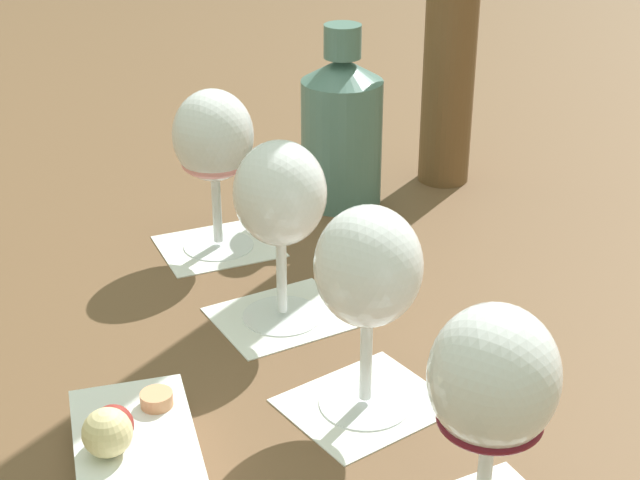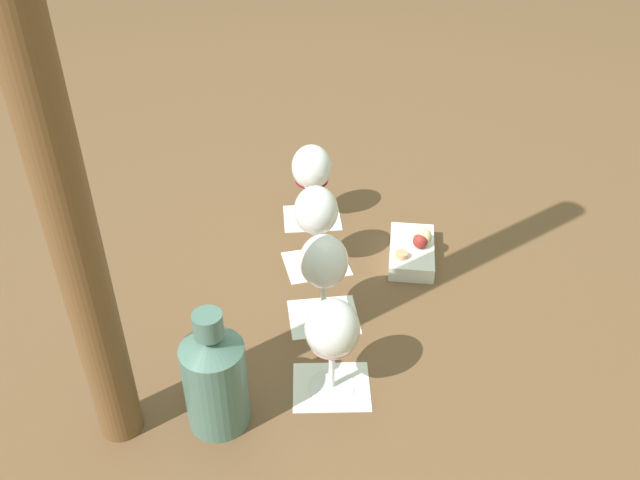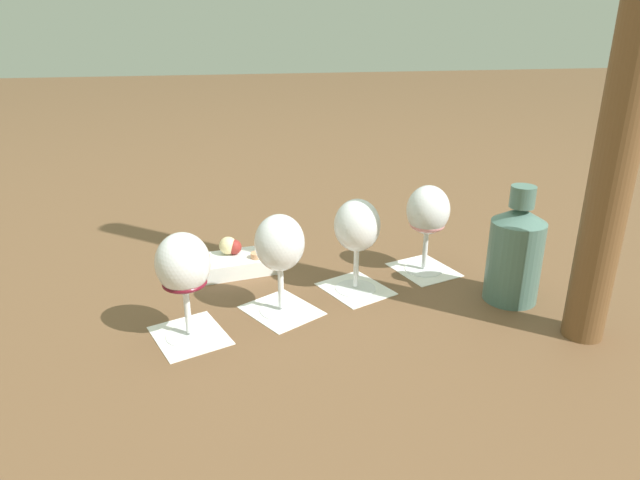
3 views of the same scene
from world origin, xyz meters
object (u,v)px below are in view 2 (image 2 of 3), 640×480
ceramic_vase (215,377)px  umbrella_pole (35,89)px  wine_glass_0 (332,333)px  snack_dish (413,250)px  wine_glass_3 (312,171)px  wine_glass_1 (324,265)px  wine_glass_2 (316,214)px

ceramic_vase → umbrella_pole: size_ratio=0.20×
wine_glass_0 → ceramic_vase: (-0.11, 0.14, -0.03)m
snack_dish → wine_glass_0: bearing=170.9°
ceramic_vase → wine_glass_3: bearing=3.2°
snack_dish → umbrella_pole: 0.80m
wine_glass_1 → umbrella_pole: (-0.31, 0.21, 0.41)m
wine_glass_3 → snack_dish: bearing=-108.6°
ceramic_vase → umbrella_pole: bearing=112.6°
wine_glass_0 → snack_dish: size_ratio=1.02×
wine_glass_3 → wine_glass_0: bearing=-158.8°
wine_glass_0 → wine_glass_1: bearing=21.1°
wine_glass_3 → ceramic_vase: (-0.55, -0.03, -0.03)m
wine_glass_0 → wine_glass_2: (0.29, 0.12, 0.00)m
wine_glass_2 → ceramic_vase: size_ratio=0.82×
snack_dish → ceramic_vase: bearing=157.0°
snack_dish → umbrella_pole: (-0.52, 0.33, 0.50)m
wine_glass_2 → ceramic_vase: bearing=176.3°
wine_glass_1 → wine_glass_0: bearing=-158.9°
wine_glass_2 → umbrella_pole: bearing=160.9°
snack_dish → umbrella_pole: umbrella_pole is taller
wine_glass_0 → umbrella_pole: bearing=120.7°
umbrella_pole → wine_glass_1: bearing=-34.5°
ceramic_vase → snack_dish: ceramic_vase is taller
snack_dish → wine_glass_3: bearing=71.4°
ceramic_vase → wine_glass_0: bearing=-52.9°
wine_glass_3 → ceramic_vase: 0.55m
wine_glass_2 → wine_glass_3: 0.16m
wine_glass_1 → wine_glass_2: 0.15m
ceramic_vase → wine_glass_1: bearing=-17.9°
snack_dish → umbrella_pole: size_ratio=0.16×
wine_glass_3 → snack_dish: 0.26m
wine_glass_3 → umbrella_pole: umbrella_pole is taller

